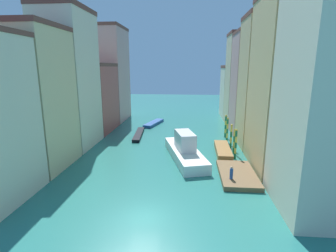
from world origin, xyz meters
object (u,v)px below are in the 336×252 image
Objects in this scene: person_on_dock at (231,173)px; mooring_pole_2 at (231,136)px; mooring_pole_3 at (227,130)px; gondola_black at (139,134)px; mooring_pole_0 at (236,144)px; motorboat_0 at (223,150)px; mooring_pole_4 at (226,126)px; motorboat_1 at (154,123)px; vaporetto_white at (185,150)px; mooring_pole_1 at (234,141)px; waterfront_dock at (237,174)px.

mooring_pole_2 reaches higher than person_on_dock.
mooring_pole_3 is 16.28m from gondola_black.
mooring_pole_0 is 1.00× the size of mooring_pole_3.
mooring_pole_4 is at bearing 80.58° from motorboat_0.
mooring_pole_0 reaches higher than motorboat_1.
vaporetto_white is 14.59m from gondola_black.
mooring_pole_3 reaches higher than gondola_black.
motorboat_1 is (-14.59, 18.45, -1.61)m from mooring_pole_1.
motorboat_1 is at bearing 117.02° from waterfront_dock.
mooring_pole_2 is 0.41× the size of gondola_black.
gondola_black is at bearing -178.69° from mooring_pole_4.
mooring_pole_0 is at bearing -91.40° from mooring_pole_2.
person_on_dock reaches higher than waterfront_dock.
motorboat_1 is at bearing 147.31° from mooring_pole_4.
mooring_pole_4 is 0.31× the size of vaporetto_white.
mooring_pole_2 reaches higher than motorboat_1.
mooring_pole_3 reaches higher than waterfront_dock.
person_on_dock is at bearing -53.32° from gondola_black.
mooring_pole_0 is 0.53× the size of motorboat_1.
vaporetto_white reaches higher than waterfront_dock.
mooring_pole_3 is (-0.22, 5.67, 0.29)m from mooring_pole_1.
motorboat_1 is at bearing 125.30° from motorboat_0.
gondola_black is at bearing -98.77° from motorboat_1.
mooring_pole_1 is 0.39× the size of gondola_black.
mooring_pole_3 is 0.45× the size of gondola_black.
person_on_dock is 9.20m from vaporetto_white.
vaporetto_white is 1.62× the size of motorboat_1.
mooring_pole_2 reaches higher than mooring_pole_1.
mooring_pole_4 is (-0.05, 9.11, 0.21)m from mooring_pole_1.
person_on_dock reaches higher than motorboat_0.
mooring_pole_1 is 2.41m from mooring_pole_2.
vaporetto_white is (-6.97, -8.44, -1.00)m from mooring_pole_3.
gondola_black is (-15.90, 11.21, -1.96)m from mooring_pole_0.
person_on_dock is at bearing -118.34° from waterfront_dock.
mooring_pole_4 is 0.53× the size of motorboat_0.
mooring_pole_0 reaches higher than mooring_pole_1.
person_on_dock is at bearing -91.92° from motorboat_0.
gondola_black is 1.22× the size of motorboat_0.
waterfront_dock is at bearing 61.66° from person_on_dock.
person_on_dock is (-1.02, -1.88, 0.93)m from waterfront_dock.
mooring_pole_3 reaches higher than mooring_pole_1.
vaporetto_white reaches higher than gondola_black.
gondola_black is at bearing 149.06° from motorboat_0.
motorboat_1 is (-14.37, 12.78, -1.90)m from mooring_pole_3.
mooring_pole_1 reaches higher than motorboat_1.
waterfront_dock is 14.24m from mooring_pole_3.
waterfront_dock is at bearing -48.47° from gondola_black.
person_on_dock is at bearing -98.22° from mooring_pole_2.
motorboat_1 is at bearing 81.23° from gondola_black.
vaporetto_white is at bearing -52.33° from gondola_black.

